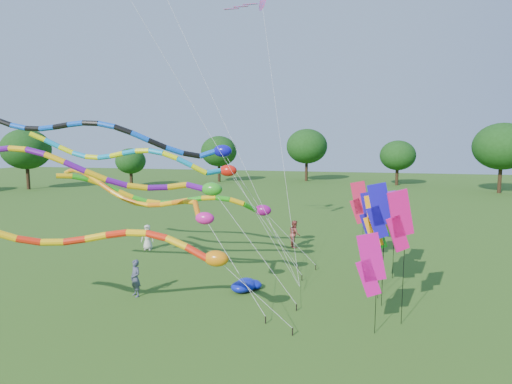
% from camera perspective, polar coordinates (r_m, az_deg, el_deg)
% --- Properties ---
extents(ground, '(160.00, 160.00, 0.00)m').
position_cam_1_polar(ground, '(18.10, -4.04, -16.92)').
color(ground, '#265817').
rests_on(ground, ground).
extents(tree_ring, '(121.28, 115.57, 9.71)m').
position_cam_1_polar(tree_ring, '(15.40, -4.53, -0.16)').
color(tree_ring, '#382314').
rests_on(tree_ring, ground).
extents(tube_kite_red, '(13.40, 3.56, 5.77)m').
position_cam_1_polar(tube_kite_red, '(16.82, -19.48, -6.08)').
color(tube_kite_red, black).
rests_on(tube_kite_red, ground).
extents(tube_kite_orange, '(12.29, 4.88, 6.33)m').
position_cam_1_polar(tube_kite_orange, '(21.16, -14.41, -0.77)').
color(tube_kite_orange, black).
rests_on(tube_kite_orange, ground).
extents(tube_kite_purple, '(15.30, 2.13, 7.67)m').
position_cam_1_polar(tube_kite_purple, '(19.44, -19.10, 2.37)').
color(tube_kite_purple, black).
rests_on(tube_kite_purple, ground).
extents(tube_kite_blue, '(16.34, 2.86, 9.06)m').
position_cam_1_polar(tube_kite_blue, '(24.10, -15.64, 6.84)').
color(tube_kite_blue, black).
rests_on(tube_kite_blue, ground).
extents(tube_kite_cyan, '(13.62, 2.56, 8.17)m').
position_cam_1_polar(tube_kite_cyan, '(22.27, -13.27, 4.21)').
color(tube_kite_cyan, black).
rests_on(tube_kite_cyan, ground).
extents(tube_kite_green, '(12.73, 4.52, 6.16)m').
position_cam_1_polar(tube_kite_green, '(23.13, -8.57, -1.03)').
color(tube_kite_green, black).
rests_on(tube_kite_green, ground).
extents(delta_kite_high_c, '(5.34, 6.33, 16.31)m').
position_cam_1_polar(delta_kite_high_c, '(27.08, 0.73, 24.17)').
color(delta_kite_high_c, black).
rests_on(delta_kite_high_c, ground).
extents(banner_pole_violet, '(1.12, 0.47, 4.70)m').
position_cam_1_polar(banner_pole_violet, '(23.54, 17.47, -2.80)').
color(banner_pole_violet, black).
rests_on(banner_pole_violet, ground).
extents(banner_pole_blue_b, '(1.16, 0.08, 5.52)m').
position_cam_1_polar(banner_pole_blue_b, '(19.27, 16.10, -2.48)').
color(banner_pole_blue_b, black).
rests_on(banner_pole_blue_b, ground).
extents(banner_pole_magenta_b, '(1.12, 0.46, 5.46)m').
position_cam_1_polar(banner_pole_magenta_b, '(17.51, 18.61, -3.71)').
color(banner_pole_magenta_b, black).
rests_on(banner_pole_magenta_b, ground).
extents(banner_pole_magenta_a, '(1.16, 0.20, 3.93)m').
position_cam_1_polar(banner_pole_magenta_a, '(16.77, 15.00, -9.37)').
color(banner_pole_magenta_a, black).
rests_on(banner_pole_magenta_a, ground).
extents(banner_pole_green, '(1.16, 0.27, 4.30)m').
position_cam_1_polar(banner_pole_green, '(22.32, 16.10, -4.33)').
color(banner_pole_green, black).
rests_on(banner_pole_green, ground).
extents(banner_pole_orange, '(1.11, 0.49, 4.90)m').
position_cam_1_polar(banner_pole_orange, '(20.32, 15.60, -3.71)').
color(banner_pole_orange, black).
rests_on(banner_pole_orange, ground).
extents(banner_pole_red, '(1.16, 0.26, 5.01)m').
position_cam_1_polar(banner_pole_red, '(24.99, 13.64, -1.39)').
color(banner_pole_red, black).
rests_on(banner_pole_red, ground).
extents(banner_pole_blue_a, '(1.15, 0.31, 4.98)m').
position_cam_1_polar(banner_pole_blue_a, '(20.74, 15.15, -3.27)').
color(banner_pole_blue_a, black).
rests_on(banner_pole_blue_a, ground).
extents(blue_nylon_heap, '(1.72, 1.08, 0.51)m').
position_cam_1_polar(blue_nylon_heap, '(21.43, -0.77, -12.39)').
color(blue_nylon_heap, '#0C19A2').
rests_on(blue_nylon_heap, ground).
extents(person_a, '(0.92, 0.71, 1.69)m').
position_cam_1_polar(person_a, '(29.46, -14.27, -5.87)').
color(person_a, beige).
rests_on(person_a, ground).
extents(person_b, '(0.76, 0.70, 1.75)m').
position_cam_1_polar(person_b, '(21.19, -15.77, -10.99)').
color(person_b, '#40445A').
rests_on(person_b, ground).
extents(person_c, '(0.96, 1.08, 1.85)m').
position_cam_1_polar(person_c, '(29.32, 5.17, -5.58)').
color(person_c, '#994037').
rests_on(person_c, ground).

